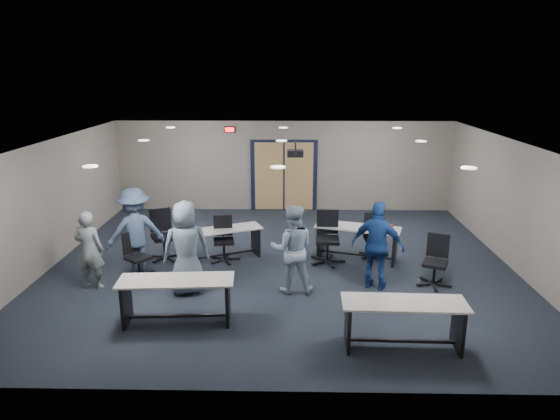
{
  "coord_description": "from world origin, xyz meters",
  "views": [
    {
      "loc": [
        0.2,
        -10.26,
        4.16
      ],
      "look_at": [
        -0.02,
        -0.3,
        1.34
      ],
      "focal_mm": 32.0,
      "sensor_mm": 36.0,
      "label": 1
    }
  ],
  "objects_px": {
    "table_back_right": "(357,237)",
    "person_back": "(135,231)",
    "chair_back_c": "(327,238)",
    "person_lightblue": "(292,249)",
    "person_gray": "(89,250)",
    "person_plaid": "(186,248)",
    "chair_loose_right": "(435,261)",
    "person_navy": "(378,246)",
    "table_front_left": "(177,293)",
    "chair_back_b": "(224,239)",
    "table_front_right": "(403,316)",
    "chair_loose_left": "(138,256)",
    "chair_back_a": "(164,235)",
    "table_back_left": "(223,238)",
    "chair_back_d": "(374,236)"
  },
  "relations": [
    {
      "from": "table_back_right",
      "to": "person_back",
      "type": "height_order",
      "value": "person_back"
    },
    {
      "from": "chair_back_c",
      "to": "person_lightblue",
      "type": "distance_m",
      "value": 1.71
    },
    {
      "from": "person_gray",
      "to": "person_plaid",
      "type": "xyz_separation_m",
      "value": [
        1.92,
        -0.16,
        0.12
      ]
    },
    {
      "from": "chair_loose_right",
      "to": "person_navy",
      "type": "relative_size",
      "value": 0.58
    },
    {
      "from": "table_front_left",
      "to": "person_lightblue",
      "type": "distance_m",
      "value": 2.35
    },
    {
      "from": "person_plaid",
      "to": "person_lightblue",
      "type": "distance_m",
      "value": 2.01
    },
    {
      "from": "chair_back_b",
      "to": "person_lightblue",
      "type": "bearing_deg",
      "value": -55.7
    },
    {
      "from": "table_front_right",
      "to": "chair_loose_left",
      "type": "height_order",
      "value": "chair_loose_left"
    },
    {
      "from": "table_front_left",
      "to": "person_plaid",
      "type": "bearing_deg",
      "value": 89.02
    },
    {
      "from": "table_front_right",
      "to": "person_back",
      "type": "bearing_deg",
      "value": 151.78
    },
    {
      "from": "table_back_right",
      "to": "chair_back_a",
      "type": "xyz_separation_m",
      "value": [
        -4.36,
        -0.08,
        0.03
      ]
    },
    {
      "from": "table_front_left",
      "to": "person_back",
      "type": "relative_size",
      "value": 1.07
    },
    {
      "from": "table_back_right",
      "to": "person_navy",
      "type": "distance_m",
      "value": 1.6
    },
    {
      "from": "person_back",
      "to": "person_plaid",
      "type": "bearing_deg",
      "value": 117.84
    },
    {
      "from": "chair_back_a",
      "to": "chair_back_c",
      "type": "relative_size",
      "value": 0.97
    },
    {
      "from": "table_back_left",
      "to": "chair_back_d",
      "type": "bearing_deg",
      "value": -20.93
    },
    {
      "from": "table_front_left",
      "to": "chair_loose_right",
      "type": "xyz_separation_m",
      "value": [
        4.77,
        1.58,
        -0.02
      ]
    },
    {
      "from": "chair_back_c",
      "to": "table_back_right",
      "type": "bearing_deg",
      "value": 21.94
    },
    {
      "from": "person_gray",
      "to": "person_lightblue",
      "type": "relative_size",
      "value": 0.91
    },
    {
      "from": "chair_back_a",
      "to": "chair_back_d",
      "type": "distance_m",
      "value": 4.77
    },
    {
      "from": "table_front_left",
      "to": "chair_loose_left",
      "type": "distance_m",
      "value": 2.19
    },
    {
      "from": "table_front_left",
      "to": "table_back_right",
      "type": "distance_m",
      "value": 4.55
    },
    {
      "from": "person_gray",
      "to": "person_navy",
      "type": "xyz_separation_m",
      "value": [
        5.58,
        0.11,
        0.09
      ]
    },
    {
      "from": "person_back",
      "to": "chair_loose_left",
      "type": "bearing_deg",
      "value": 85.44
    },
    {
      "from": "table_back_left",
      "to": "person_plaid",
      "type": "xyz_separation_m",
      "value": [
        -0.46,
        -1.79,
        0.43
      ]
    },
    {
      "from": "table_back_left",
      "to": "chair_back_d",
      "type": "height_order",
      "value": "chair_back_d"
    },
    {
      "from": "person_plaid",
      "to": "table_front_left",
      "type": "bearing_deg",
      "value": 77.05
    },
    {
      "from": "chair_back_d",
      "to": "person_back",
      "type": "xyz_separation_m",
      "value": [
        -5.13,
        -1.01,
        0.42
      ]
    },
    {
      "from": "chair_back_d",
      "to": "chair_loose_right",
      "type": "bearing_deg",
      "value": -59.36
    },
    {
      "from": "chair_back_a",
      "to": "chair_loose_right",
      "type": "xyz_separation_m",
      "value": [
        5.71,
        -1.35,
        -0.05
      ]
    },
    {
      "from": "table_back_left",
      "to": "chair_back_a",
      "type": "xyz_separation_m",
      "value": [
        -1.34,
        -0.04,
        0.08
      ]
    },
    {
      "from": "chair_back_c",
      "to": "person_plaid",
      "type": "distance_m",
      "value": 3.22
    },
    {
      "from": "chair_loose_right",
      "to": "chair_back_c",
      "type": "bearing_deg",
      "value": 173.88
    },
    {
      "from": "table_front_left",
      "to": "chair_loose_left",
      "type": "xyz_separation_m",
      "value": [
        -1.21,
        1.83,
        -0.05
      ]
    },
    {
      "from": "table_back_left",
      "to": "person_lightblue",
      "type": "bearing_deg",
      "value": -71.35
    },
    {
      "from": "table_back_left",
      "to": "chair_back_b",
      "type": "bearing_deg",
      "value": -103.85
    },
    {
      "from": "table_back_right",
      "to": "chair_back_b",
      "type": "distance_m",
      "value": 3.0
    },
    {
      "from": "table_back_right",
      "to": "chair_back_c",
      "type": "relative_size",
      "value": 1.71
    },
    {
      "from": "table_front_right",
      "to": "chair_back_d",
      "type": "height_order",
      "value": "chair_back_d"
    },
    {
      "from": "person_gray",
      "to": "chair_back_b",
      "type": "bearing_deg",
      "value": -143.14
    },
    {
      "from": "table_back_left",
      "to": "person_gray",
      "type": "xyz_separation_m",
      "value": [
        -2.38,
        -1.63,
        0.31
      ]
    },
    {
      "from": "chair_back_c",
      "to": "table_back_left",
      "type": "bearing_deg",
      "value": 176.86
    },
    {
      "from": "chair_loose_left",
      "to": "person_navy",
      "type": "xyz_separation_m",
      "value": [
        4.8,
        -0.38,
        0.4
      ]
    },
    {
      "from": "table_back_left",
      "to": "person_plaid",
      "type": "bearing_deg",
      "value": -128.06
    },
    {
      "from": "person_gray",
      "to": "person_lightblue",
      "type": "distance_m",
      "value": 3.93
    },
    {
      "from": "chair_back_d",
      "to": "chair_loose_left",
      "type": "xyz_separation_m",
      "value": [
        -5.02,
        -1.3,
        -0.02
      ]
    },
    {
      "from": "chair_back_b",
      "to": "person_gray",
      "type": "height_order",
      "value": "person_gray"
    },
    {
      "from": "table_front_left",
      "to": "person_lightblue",
      "type": "relative_size",
      "value": 1.14
    },
    {
      "from": "table_back_right",
      "to": "chair_back_a",
      "type": "bearing_deg",
      "value": -161.44
    },
    {
      "from": "person_gray",
      "to": "person_plaid",
      "type": "bearing_deg",
      "value": -179.52
    }
  ]
}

